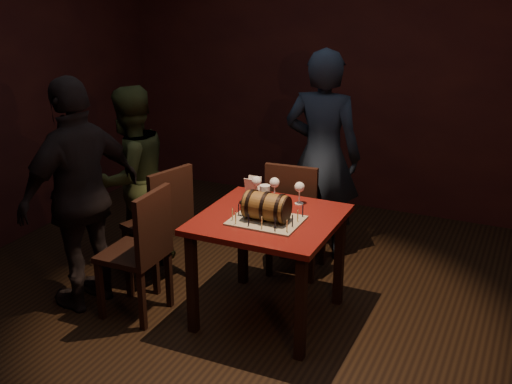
% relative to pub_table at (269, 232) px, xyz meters
% --- Properties ---
extents(room_shell, '(5.04, 5.04, 2.80)m').
position_rel_pub_table_xyz_m(room_shell, '(-0.06, -0.15, 0.76)').
color(room_shell, black).
rests_on(room_shell, ground).
extents(pub_table, '(0.90, 0.90, 0.75)m').
position_rel_pub_table_xyz_m(pub_table, '(0.00, 0.00, 0.00)').
color(pub_table, '#4E0E0D').
rests_on(pub_table, ground).
extents(cake_board, '(0.45, 0.35, 0.01)m').
position_rel_pub_table_xyz_m(cake_board, '(0.02, -0.08, 0.12)').
color(cake_board, gray).
rests_on(cake_board, pub_table).
extents(barrel_cake, '(0.34, 0.20, 0.20)m').
position_rel_pub_table_xyz_m(barrel_cake, '(0.02, -0.08, 0.21)').
color(barrel_cake, brown).
rests_on(barrel_cake, cake_board).
extents(birthday_candles, '(0.40, 0.30, 0.09)m').
position_rel_pub_table_xyz_m(birthday_candles, '(0.02, -0.08, 0.16)').
color(birthday_candles, '#FDEF97').
rests_on(birthday_candles, cake_board).
extents(wine_glass_left, '(0.07, 0.07, 0.16)m').
position_rel_pub_table_xyz_m(wine_glass_left, '(-0.23, 0.29, 0.23)').
color(wine_glass_left, silver).
rests_on(wine_glass_left, pub_table).
extents(wine_glass_mid, '(0.07, 0.07, 0.16)m').
position_rel_pub_table_xyz_m(wine_glass_mid, '(-0.10, 0.32, 0.23)').
color(wine_glass_mid, silver).
rests_on(wine_glass_mid, pub_table).
extents(wine_glass_right, '(0.07, 0.07, 0.16)m').
position_rel_pub_table_xyz_m(wine_glass_right, '(0.10, 0.30, 0.23)').
color(wine_glass_right, silver).
rests_on(wine_glass_right, pub_table).
extents(pint_of_ale, '(0.07, 0.07, 0.15)m').
position_rel_pub_table_xyz_m(pint_of_ale, '(-0.11, 0.17, 0.18)').
color(pint_of_ale, silver).
rests_on(pint_of_ale, pub_table).
extents(menu_card, '(0.10, 0.05, 0.13)m').
position_rel_pub_table_xyz_m(menu_card, '(-0.27, 0.33, 0.17)').
color(menu_card, white).
rests_on(menu_card, pub_table).
extents(chair_back, '(0.43, 0.43, 0.93)m').
position_rel_pub_table_xyz_m(chair_back, '(-0.08, 0.66, -0.12)').
color(chair_back, black).
rests_on(chair_back, ground).
extents(chair_left_rear, '(0.50, 0.50, 0.93)m').
position_rel_pub_table_xyz_m(chair_left_rear, '(-0.92, 0.13, -0.12)').
color(chair_left_rear, black).
rests_on(chair_left_rear, ground).
extents(chair_left_front, '(0.40, 0.40, 0.93)m').
position_rel_pub_table_xyz_m(chair_left_front, '(-0.79, -0.34, -0.12)').
color(chair_left_front, black).
rests_on(chair_left_front, ground).
extents(person_back, '(0.65, 0.44, 1.72)m').
position_rel_pub_table_xyz_m(person_back, '(-0.02, 1.12, 0.22)').
color(person_back, '#182131').
rests_on(person_back, ground).
extents(person_left_rear, '(0.73, 0.84, 1.46)m').
position_rel_pub_table_xyz_m(person_left_rear, '(-1.33, 0.32, 0.09)').
color(person_left_rear, '#313A1D').
rests_on(person_left_rear, ground).
extents(person_left_front, '(0.62, 1.03, 1.65)m').
position_rel_pub_table_xyz_m(person_left_front, '(-1.26, -0.35, 0.18)').
color(person_left_front, black).
rests_on(person_left_front, ground).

